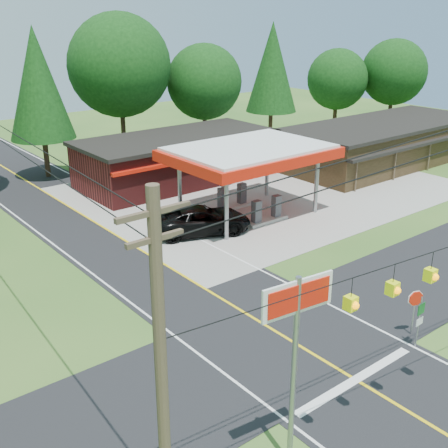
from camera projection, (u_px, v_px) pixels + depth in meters
ground at (289, 340)px, 24.20m from camera, size 120.00×120.00×0.00m
main_highway at (289, 340)px, 24.20m from camera, size 8.00×120.00×0.02m
cross_road at (289, 340)px, 24.20m from camera, size 70.00×7.00×0.02m
lane_center_yellow at (289, 340)px, 24.19m from camera, size 0.15×110.00×0.00m
gas_canopy at (250, 155)px, 37.41m from camera, size 10.60×7.40×4.88m
convenience_store at (178, 158)px, 46.11m from camera, size 16.40×7.55×3.80m
strip_building at (383, 143)px, 51.52m from camera, size 20.40×8.75×3.80m
utility_pole_near_left at (162, 381)px, 13.15m from camera, size 1.80×0.30×10.00m
overhead_beacons at (415, 260)px, 17.03m from camera, size 17.04×2.04×1.03m
treeline_backdrop at (60, 98)px, 39.50m from camera, size 70.27×51.59×13.30m
suv_car at (202, 220)px, 35.54m from camera, size 8.09×8.09×1.72m
sedan_car at (212, 174)px, 46.28m from camera, size 4.41×4.41×1.29m
big_stop_sign at (296, 331)px, 15.91m from camera, size 2.41×0.40×6.51m
octagonal_stop_sign at (415, 302)px, 24.07m from camera, size 0.71×0.33×2.15m
route_sign_post at (420, 317)px, 23.20m from camera, size 0.49×0.10×2.38m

